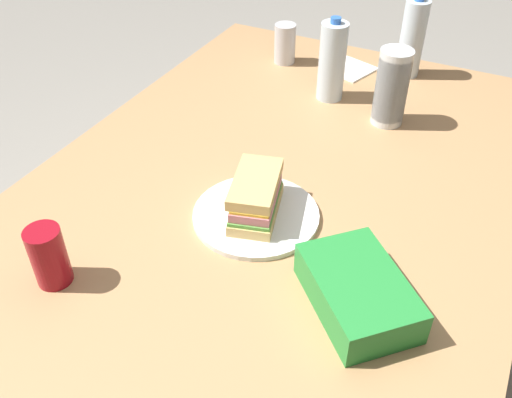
% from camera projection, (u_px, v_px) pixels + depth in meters
% --- Properties ---
extents(ground_plane, '(8.00, 8.00, 0.00)m').
position_uv_depth(ground_plane, '(263.00, 390.00, 1.72)').
color(ground_plane, gray).
extents(dining_table, '(1.72, 1.09, 0.75)m').
position_uv_depth(dining_table, '(266.00, 226.00, 1.30)').
color(dining_table, tan).
rests_on(dining_table, ground_plane).
extents(paper_plate, '(0.27, 0.27, 0.01)m').
position_uv_depth(paper_plate, '(256.00, 215.00, 1.20)').
color(paper_plate, white).
rests_on(paper_plate, dining_table).
extents(sandwich, '(0.20, 0.14, 0.08)m').
position_uv_depth(sandwich, '(255.00, 197.00, 1.18)').
color(sandwich, '#DBB26B').
rests_on(sandwich, paper_plate).
extents(soda_can_red, '(0.07, 0.07, 0.12)m').
position_uv_depth(soda_can_red, '(49.00, 256.00, 1.03)').
color(soda_can_red, maroon).
rests_on(soda_can_red, dining_table).
extents(chip_bag, '(0.27, 0.27, 0.07)m').
position_uv_depth(chip_bag, '(358.00, 292.00, 1.00)').
color(chip_bag, '#268C38').
rests_on(chip_bag, dining_table).
extents(water_bottle_tall, '(0.07, 0.07, 0.23)m').
position_uv_depth(water_bottle_tall, '(332.00, 61.00, 1.55)').
color(water_bottle_tall, silver).
rests_on(water_bottle_tall, dining_table).
extents(plastic_cup_stack, '(0.08, 0.08, 0.20)m').
position_uv_depth(plastic_cup_stack, '(392.00, 88.00, 1.45)').
color(plastic_cup_stack, silver).
rests_on(plastic_cup_stack, dining_table).
extents(water_bottle_spare, '(0.07, 0.07, 0.24)m').
position_uv_depth(water_bottle_spare, '(412.00, 39.00, 1.65)').
color(water_bottle_spare, silver).
rests_on(water_bottle_spare, dining_table).
extents(soda_can_silver, '(0.07, 0.07, 0.12)m').
position_uv_depth(soda_can_silver, '(285.00, 44.00, 1.75)').
color(soda_can_silver, silver).
rests_on(soda_can_silver, dining_table).
extents(paper_napkin, '(0.16, 0.16, 0.01)m').
position_uv_depth(paper_napkin, '(349.00, 69.00, 1.75)').
color(paper_napkin, white).
rests_on(paper_napkin, dining_table).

